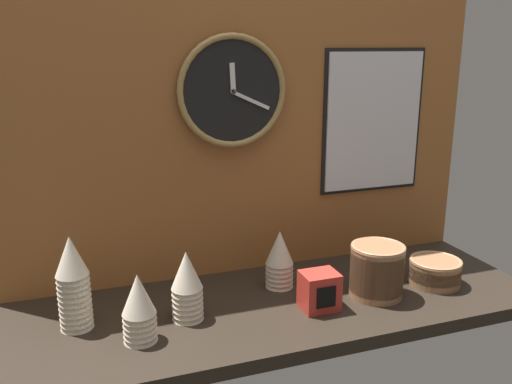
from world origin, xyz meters
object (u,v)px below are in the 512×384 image
object	(u,v)px
wall_clock	(232,91)
menu_board	(373,122)
cup_stack_far_left	(73,283)
cup_stack_center_left	(187,286)
bowl_stack_right	(377,269)
napkin_dispenser	(319,291)
cup_stack_center_right	(280,259)
cup_stack_left	(139,308)
bowl_stack_far_right	(435,271)

from	to	relation	value
wall_clock	menu_board	distance (cm)	52.12
cup_stack_far_left	wall_clock	world-z (taller)	wall_clock
cup_stack_center_left	wall_clock	world-z (taller)	wall_clock
bowl_stack_right	napkin_dispenser	xyz separation A→B (cm)	(-20.06, -2.02, -2.88)
cup_stack_center_left	cup_stack_center_right	distance (cm)	33.70
menu_board	napkin_dispenser	world-z (taller)	menu_board
cup_stack_left	cup_stack_far_left	bearing A→B (deg)	140.77
cup_stack_far_left	bowl_stack_far_right	size ratio (longest dim) A/B	1.60
napkin_dispenser	menu_board	bearing A→B (deg)	43.44
bowl_stack_right	wall_clock	distance (cm)	69.79
cup_stack_center_right	cup_stack_far_left	bearing A→B (deg)	-174.67
wall_clock	bowl_stack_right	bearing A→B (deg)	-40.49
menu_board	cup_stack_center_right	bearing A→B (deg)	-158.86
cup_stack_center_left	cup_stack_left	xyz separation A→B (cm)	(-14.08, -7.23, -0.77)
cup_stack_far_left	bowl_stack_far_right	bearing A→B (deg)	-4.76
bowl_stack_right	menu_board	world-z (taller)	menu_board
bowl_stack_far_right	napkin_dispenser	bearing A→B (deg)	-176.07
bowl_stack_right	menu_board	xyz separation A→B (cm)	(15.13, 31.30, 39.94)
cup_stack_center_left	bowl_stack_far_right	world-z (taller)	cup_stack_center_left
cup_stack_center_right	napkin_dispenser	distance (cm)	18.82
napkin_dispenser	wall_clock	bearing A→B (deg)	115.63
wall_clock	cup_stack_center_right	bearing A→B (deg)	-55.31
cup_stack_center_right	cup_stack_left	world-z (taller)	same
cup_stack_center_right	napkin_dispenser	world-z (taller)	cup_stack_center_right
cup_stack_center_right	cup_stack_left	size ratio (longest dim) A/B	1.00
cup_stack_center_right	bowl_stack_far_right	distance (cm)	49.96
cup_stack_center_right	bowl_stack_right	distance (cm)	29.83
cup_stack_left	menu_board	bearing A→B (deg)	21.38
wall_clock	menu_board	size ratio (longest dim) A/B	0.71
bowl_stack_right	napkin_dispenser	distance (cm)	20.37
bowl_stack_right	menu_board	bearing A→B (deg)	64.21
napkin_dispenser	bowl_stack_right	bearing A→B (deg)	5.76
bowl_stack_right	napkin_dispenser	size ratio (longest dim) A/B	1.48
cup_stack_center_right	cup_stack_far_left	distance (cm)	61.62
cup_stack_far_left	cup_stack_center_left	bearing A→B (deg)	-10.13
cup_stack_center_left	bowl_stack_right	xyz separation A→B (cm)	(57.26, -4.67, -1.62)
cup_stack_left	wall_clock	distance (cm)	70.37
cup_stack_center_right	menu_board	size ratio (longest dim) A/B	0.38
wall_clock	menu_board	world-z (taller)	wall_clock
cup_stack_left	bowl_stack_right	size ratio (longest dim) A/B	1.13
cup_stack_far_left	napkin_dispenser	distance (cm)	68.05
bowl_stack_right	napkin_dispenser	bearing A→B (deg)	-174.24
bowl_stack_far_right	menu_board	xyz separation A→B (cm)	(-6.96, 30.43, 43.90)
menu_board	cup_stack_far_left	bearing A→B (deg)	-168.14
cup_stack_left	menu_board	size ratio (longest dim) A/B	0.38
cup_stack_center_right	bowl_stack_right	xyz separation A→B (cm)	(25.40, -15.63, -0.85)
cup_stack_center_right	cup_stack_far_left	size ratio (longest dim) A/B	0.71
bowl_stack_far_right	wall_clock	size ratio (longest dim) A/B	0.47
cup_stack_center_right	bowl_stack_far_right	size ratio (longest dim) A/B	1.13
bowl_stack_far_right	bowl_stack_right	xyz separation A→B (cm)	(-22.09, -0.87, 3.96)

